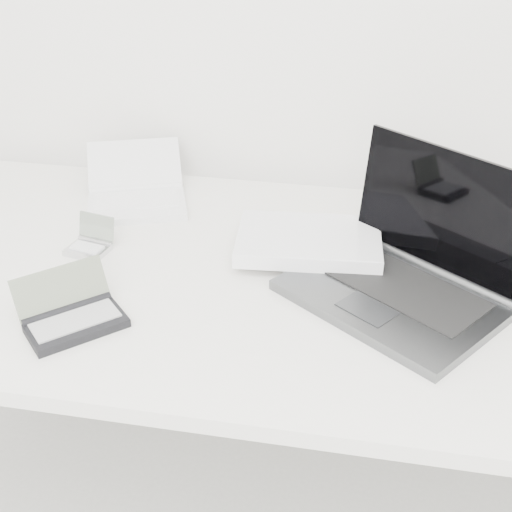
% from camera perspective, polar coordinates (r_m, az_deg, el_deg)
% --- Properties ---
extents(desk, '(1.60, 0.80, 0.73)m').
position_cam_1_polar(desk, '(1.37, 1.54, -3.09)').
color(desk, white).
rests_on(desk, ground).
extents(laptop_large, '(0.55, 0.44, 0.25)m').
position_cam_1_polar(laptop_large, '(1.33, 9.04, -0.39)').
color(laptop_large, '#525456').
rests_on(laptop_large, desk).
extents(netbook_open_white, '(0.29, 0.32, 0.09)m').
position_cam_1_polar(netbook_open_white, '(1.63, -9.56, 4.96)').
color(netbook_open_white, white).
rests_on(netbook_open_white, desk).
extents(pda_silver, '(0.09, 0.09, 0.06)m').
position_cam_1_polar(pda_silver, '(1.45, -13.11, 0.96)').
color(pda_silver, silver).
rests_on(pda_silver, desk).
extents(palmtop_charcoal, '(0.20, 0.20, 0.08)m').
position_cam_1_polar(palmtop_charcoal, '(1.24, -14.49, -4.66)').
color(palmtop_charcoal, black).
rests_on(palmtop_charcoal, desk).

